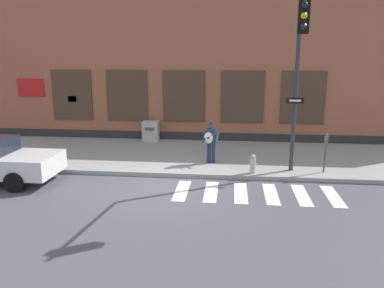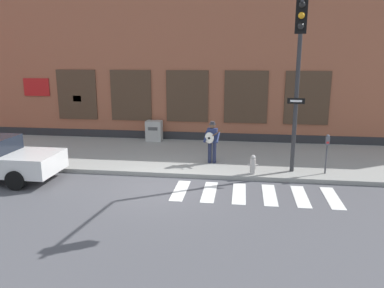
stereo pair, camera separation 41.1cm
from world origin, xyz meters
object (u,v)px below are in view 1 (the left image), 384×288
object	(u,v)px
busker	(211,140)
fire_hydrant	(253,164)
parking_meter	(326,147)
utility_box	(151,131)
traffic_light	(298,65)

from	to	relation	value
busker	fire_hydrant	xyz separation A→B (m)	(1.58, -1.18, -0.60)
parking_meter	utility_box	world-z (taller)	parking_meter
busker	traffic_light	distance (m)	4.49
fire_hydrant	parking_meter	bearing A→B (deg)	8.89
busker	utility_box	xyz separation A→B (m)	(-3.18, 3.59, -0.44)
traffic_light	busker	bearing A→B (deg)	146.44
busker	traffic_light	bearing A→B (deg)	-33.56
traffic_light	utility_box	size ratio (longest dim) A/B	5.57
parking_meter	utility_box	xyz separation A→B (m)	(-7.36, 4.36, -0.44)
traffic_light	fire_hydrant	xyz separation A→B (m)	(-1.27, 0.71, -3.51)
utility_box	parking_meter	bearing A→B (deg)	-30.66
utility_box	traffic_light	bearing A→B (deg)	-42.25
busker	fire_hydrant	size ratio (longest dim) A/B	2.36
traffic_light	parking_meter	size ratio (longest dim) A/B	3.89
traffic_light	utility_box	xyz separation A→B (m)	(-6.03, 5.48, -3.36)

